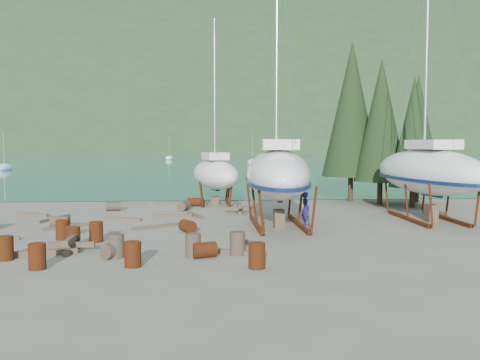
{
  "coord_description": "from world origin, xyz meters",
  "views": [
    {
      "loc": [
        0.31,
        -23.9,
        4.25
      ],
      "look_at": [
        2.2,
        3.0,
        2.36
      ],
      "focal_mm": 40.0,
      "sensor_mm": 36.0,
      "label": 1
    }
  ],
  "objects": [
    {
      "name": "timber_0",
      "position": [
        -4.76,
        12.64,
        0.07
      ],
      "size": [
        2.51,
        0.79,
        0.14
      ],
      "primitive_type": "cube",
      "rotation": [
        0.0,
        0.0,
        1.83
      ],
      "color": "brown",
      "rests_on": "ground"
    },
    {
      "name": "bay_water",
      "position": [
        0.0,
        315.0,
        0.01
      ],
      "size": [
        700.0,
        700.0,
        0.0
      ],
      "primitive_type": "plane",
      "color": "#1A6C86",
      "rests_on": "ground"
    },
    {
      "name": "timber_15",
      "position": [
        -7.84,
        5.92,
        0.07
      ],
      "size": [
        1.11,
        2.63,
        0.15
      ],
      "primitive_type": "cube",
      "rotation": [
        0.0,
        0.0,
        2.78
      ],
      "color": "brown",
      "rests_on": "ground"
    },
    {
      "name": "timber_10",
      "position": [
        -0.12,
        6.73,
        0.08
      ],
      "size": [
        1.08,
        2.55,
        0.16
      ],
      "primitive_type": "cube",
      "rotation": [
        0.0,
        0.0,
        0.36
      ],
      "color": "brown",
      "rests_on": "ground"
    },
    {
      "name": "timber_pile_fore",
      "position": [
        -4.8,
        -3.01,
        0.3
      ],
      "size": [
        1.8,
        1.8,
        0.6
      ],
      "color": "brown",
      "rests_on": "ground"
    },
    {
      "name": "drum_4",
      "position": [
        -0.26,
        11.71,
        0.29
      ],
      "size": [
        0.9,
        0.61,
        0.58
      ],
      "primitive_type": "cylinder",
      "rotation": [
        1.57,
        0.0,
        1.54
      ],
      "color": "#632C11",
      "rests_on": "ground"
    },
    {
      "name": "moored_boat_far",
      "position": [
        -8.0,
        110.0,
        0.39
      ],
      "size": [
        2.0,
        5.0,
        6.05
      ],
      "color": "white",
      "rests_on": "ground"
    },
    {
      "name": "moored_boat_left",
      "position": [
        -30.0,
        60.0,
        0.39
      ],
      "size": [
        2.0,
        5.0,
        6.05
      ],
      "color": "white",
      "rests_on": "ground"
    },
    {
      "name": "drum_11",
      "position": [
        -0.87,
        9.44,
        0.29
      ],
      "size": [
        0.87,
        1.03,
        0.58
      ],
      "primitive_type": "cylinder",
      "rotation": [
        1.57,
        0.0,
        2.75
      ],
      "color": "#2D2823",
      "rests_on": "ground"
    },
    {
      "name": "cypress_far_right",
      "position": [
        15.5,
        13.0,
        5.21
      ],
      "size": [
        3.24,
        3.24,
        9.0
      ],
      "color": "black",
      "rests_on": "ground"
    },
    {
      "name": "timber_9",
      "position": [
        -1.87,
        13.31,
        0.08
      ],
      "size": [
        2.39,
        0.89,
        0.15
      ],
      "primitive_type": "cube",
      "rotation": [
        0.0,
        0.0,
        1.88
      ],
      "color": "brown",
      "rests_on": "ground"
    },
    {
      "name": "drum_15",
      "position": [
        -6.81,
        3.1,
        0.29
      ],
      "size": [
        0.92,
        0.65,
        0.58
      ],
      "primitive_type": "cylinder",
      "rotation": [
        1.57,
        0.0,
        1.49
      ],
      "color": "#2D2823",
      "rests_on": "ground"
    },
    {
      "name": "timber_17",
      "position": [
        -6.44,
        2.91,
        0.08
      ],
      "size": [
        2.03,
        1.65,
        0.16
      ],
      "primitive_type": "cube",
      "rotation": [
        0.0,
        0.0,
        2.24
      ],
      "color": "brown",
      "rests_on": "ground"
    },
    {
      "name": "far_house_left",
      "position": [
        -60.0,
        190.0,
        2.92
      ],
      "size": [
        6.6,
        5.6,
        5.6
      ],
      "color": "beige",
      "rests_on": "ground"
    },
    {
      "name": "large_sailboat_near",
      "position": [
        4.1,
        2.83,
        2.71
      ],
      "size": [
        3.93,
        10.87,
        16.8
      ],
      "rotation": [
        0.0,
        0.0,
        -0.08
      ],
      "color": "white",
      "rests_on": "ground"
    },
    {
      "name": "timber_2",
      "position": [
        -9.56,
        7.59,
        0.09
      ],
      "size": [
        2.12,
        1.17,
        0.19
      ],
      "primitive_type": "cube",
      "rotation": [
        0.0,
        0.0,
        1.11
      ],
      "color": "brown",
      "rests_on": "ground"
    },
    {
      "name": "drum_5",
      "position": [
        -0.06,
        -4.22,
        0.44
      ],
      "size": [
        0.58,
        0.58,
        0.88
      ],
      "primitive_type": "cylinder",
      "color": "#2D2823",
      "rests_on": "ground"
    },
    {
      "name": "drum_16",
      "position": [
        -2.89,
        -4.11,
        0.44
      ],
      "size": [
        0.58,
        0.58,
        0.88
      ],
      "primitive_type": "cylinder",
      "color": "#2D2823",
      "rests_on": "ground"
    },
    {
      "name": "cypress_mid_right",
      "position": [
        14.0,
        10.0,
        4.92
      ],
      "size": [
        3.06,
        3.06,
        8.5
      ],
      "color": "black",
      "rests_on": "ground"
    },
    {
      "name": "timber_pile_aft",
      "position": [
        2.48,
        7.9,
        0.3
      ],
      "size": [
        1.8,
        1.8,
        0.6
      ],
      "color": "brown",
      "rests_on": "ground"
    },
    {
      "name": "small_sailboat_shore",
      "position": [
        1.17,
        13.09,
        2.1
      ],
      "size": [
        4.26,
        8.35,
        12.77
      ],
      "rotation": [
        0.0,
        0.0,
        0.23
      ],
      "color": "white",
      "rests_on": "ground"
    },
    {
      "name": "drum_17",
      "position": [
        1.61,
        -3.94,
        0.44
      ],
      "size": [
        0.58,
        0.58,
        0.88
      ],
      "primitive_type": "cylinder",
      "color": "#2D2823",
      "rests_on": "ground"
    },
    {
      "name": "large_sailboat_far",
      "position": [
        12.55,
        4.31,
        2.71
      ],
      "size": [
        4.04,
        10.72,
        16.57
      ],
      "rotation": [
        0.0,
        0.0,
        0.1
      ],
      "color": "white",
      "rests_on": "ground"
    },
    {
      "name": "far_house_right",
      "position": [
        30.0,
        190.0,
        2.92
      ],
      "size": [
        6.6,
        5.6,
        5.6
      ],
      "color": "beige",
      "rests_on": "ground"
    },
    {
      "name": "timber_11",
      "position": [
        -2.02,
        2.73,
        0.08
      ],
      "size": [
        2.27,
        1.72,
        0.15
      ],
      "primitive_type": "cube",
      "rotation": [
        0.0,
        0.0,
        2.2
      ],
      "color": "brown",
      "rests_on": "ground"
    },
    {
      "name": "moored_boat_mid",
      "position": [
        10.0,
        80.0,
        0.39
      ],
      "size": [
        2.0,
        5.0,
        6.05
      ],
      "color": "white",
      "rests_on": "ground"
    },
    {
      "name": "timber_6",
      "position": [
        0.05,
        12.53,
        0.1
      ],
      "size": [
        0.92,
        1.98,
        0.19
      ],
      "primitive_type": "cube",
      "rotation": [
        0.0,
        0.0,
        0.37
      ],
      "color": "brown",
      "rests_on": "ground"
    },
    {
      "name": "ground",
      "position": [
        0.0,
        0.0,
        0.0
      ],
      "size": [
        600.0,
        600.0,
        0.0
      ],
      "primitive_type": "plane",
      "color": "#676251",
      "rests_on": "ground"
    },
    {
      "name": "timber_7",
      "position": [
        2.3,
        -2.12,
        0.09
      ],
      "size": [
        1.0,
        1.54,
        0.17
      ],
      "primitive_type": "cube",
      "rotation": [
        0.0,
        0.0,
        0.53
      ],
      "color": "brown",
      "rests_on": "ground"
    },
    {
      "name": "drum_1",
      "position": [
        -2.97,
        -4.11,
        0.29
      ],
      "size": [
        0.99,
        1.05,
        0.58
      ],
      "primitive_type": "cylinder",
      "rotation": [
        1.57,
        0.0,
        2.49
      ],
      "color": "#2D2823",
      "rests_on": "ground"
    },
    {
      "name": "timber_16",
      "position": [
        -5.87,
        -3.65,
        0.11
      ],
      "size": [
        2.83,
        0.95,
        0.23
      ],
      "primitive_type": "cube",
      "rotation": [
        0.0,
        0.0,
        1.83
      ],
      "color": "brown",
      "rests_on": "ground"
    },
    {
      "name": "far_house_center",
      "position": [
        -20.0,
        190.0,
        2.92
      ],
      "size": [
        6.6,
        5.6,
        5.6
      ],
      "color": "beige",
      "rests_on": "ground"
    },
    {
      "name": "cypress_back_left",
      "position": [
        11.0,
        14.0,
        6.66
      ],
      "size": [
        4.14,
        4.14,
        11.5
      ],
      "color": "black",
      "rests_on": "ground"
    },
    {
      "name": "drum_12",
      "position": [
        0.35,
        -4.36,
        0.29
      ],
      "size": [
        1.03,
        0.86,
        0.58
      ],
      "primitive_type": "cylinder",
      "rotation": [
        1.57,
        0.0,
        1.94
      ],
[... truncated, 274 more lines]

